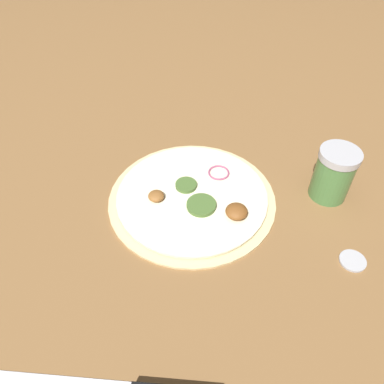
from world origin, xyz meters
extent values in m
plane|color=brown|center=(0.00, 0.00, 0.00)|extent=(3.00, 3.00, 0.00)
cylinder|color=beige|center=(0.00, 0.00, 0.00)|extent=(0.28, 0.28, 0.01)
cylinder|color=#EFE5C1|center=(0.00, 0.00, 0.01)|extent=(0.25, 0.25, 0.00)
ellipsoid|color=brown|center=(0.08, -0.03, 0.02)|extent=(0.04, 0.04, 0.02)
cylinder|color=#47662D|center=(-0.01, 0.02, 0.01)|extent=(0.04, 0.04, 0.01)
ellipsoid|color=brown|center=(-0.06, -0.02, 0.02)|extent=(0.03, 0.03, 0.01)
torus|color=#A34C70|center=(0.04, 0.06, 0.01)|extent=(0.04, 0.04, 0.00)
cylinder|color=#47662D|center=(0.02, -0.02, 0.01)|extent=(0.05, 0.05, 0.01)
cylinder|color=#4C7F42|center=(0.22, 0.05, 0.04)|extent=(0.06, 0.06, 0.08)
cylinder|color=#B2B2B7|center=(0.22, 0.05, 0.09)|extent=(0.06, 0.06, 0.01)
cylinder|color=#B2B2B7|center=(0.25, -0.08, 0.00)|extent=(0.04, 0.04, 0.01)
camera|label=1|loc=(0.08, -0.42, 0.46)|focal=35.00mm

